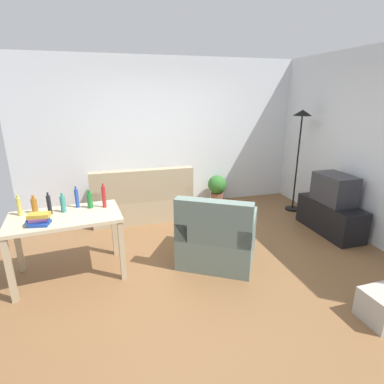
% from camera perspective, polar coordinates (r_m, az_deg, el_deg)
% --- Properties ---
extents(ground_plane, '(5.20, 4.40, 0.02)m').
position_cam_1_polar(ground_plane, '(4.09, 0.54, -12.42)').
color(ground_plane, brown).
extents(wall_rear, '(5.20, 0.10, 2.70)m').
position_cam_1_polar(wall_rear, '(5.72, -5.64, 10.73)').
color(wall_rear, silver).
rests_on(wall_rear, ground_plane).
extents(wall_right, '(0.10, 4.40, 2.70)m').
position_cam_1_polar(wall_right, '(4.98, 30.96, 7.25)').
color(wall_right, silver).
rests_on(wall_right, ground_plane).
extents(couch, '(1.64, 0.84, 0.92)m').
position_cam_1_polar(couch, '(5.30, -9.38, -1.60)').
color(couch, tan).
rests_on(couch, ground_plane).
extents(tv_stand, '(0.44, 1.10, 0.48)m').
position_cam_1_polar(tv_stand, '(5.17, 24.57, -4.33)').
color(tv_stand, black).
rests_on(tv_stand, ground_plane).
extents(tv, '(0.41, 0.60, 0.44)m').
position_cam_1_polar(tv, '(5.03, 25.27, 0.54)').
color(tv, '#2D2D33').
rests_on(tv, tv_stand).
extents(torchiere_lamp, '(0.32, 0.32, 1.81)m').
position_cam_1_polar(torchiere_lamp, '(5.66, 19.74, 10.36)').
color(torchiere_lamp, black).
rests_on(torchiere_lamp, ground_plane).
extents(desk, '(1.27, 0.83, 0.76)m').
position_cam_1_polar(desk, '(3.73, -22.68, -5.66)').
color(desk, '#C6B28E').
rests_on(desk, ground_plane).
extents(potted_plant, '(0.36, 0.36, 0.57)m').
position_cam_1_polar(potted_plant, '(5.90, 4.75, 0.85)').
color(potted_plant, brown).
rests_on(potted_plant, ground_plane).
extents(armchair, '(1.20, 1.18, 0.92)m').
position_cam_1_polar(armchair, '(3.88, 4.75, -8.68)').
color(armchair, slate).
rests_on(armchair, ground_plane).
extents(bottle_squat, '(0.05, 0.05, 0.25)m').
position_cam_1_polar(bottle_squat, '(3.89, -29.80, -2.33)').
color(bottle_squat, '#BCB24C').
rests_on(bottle_squat, desk).
extents(bottle_amber, '(0.06, 0.06, 0.21)m').
position_cam_1_polar(bottle_amber, '(3.88, -27.56, -2.27)').
color(bottle_amber, '#9E6019').
rests_on(bottle_amber, desk).
extents(bottle_dark, '(0.05, 0.05, 0.26)m').
position_cam_1_polar(bottle_dark, '(3.77, -25.31, -2.16)').
color(bottle_dark, black).
rests_on(bottle_dark, desk).
extents(bottle_tall, '(0.06, 0.06, 0.23)m').
position_cam_1_polar(bottle_tall, '(3.77, -23.14, -2.06)').
color(bottle_tall, teal).
rests_on(bottle_tall, desk).
extents(bottle_blue, '(0.04, 0.04, 0.26)m').
position_cam_1_polar(bottle_blue, '(3.86, -20.87, -1.10)').
color(bottle_blue, '#2347A3').
rests_on(bottle_blue, desk).
extents(bottle_green, '(0.06, 0.06, 0.22)m').
position_cam_1_polar(bottle_green, '(3.80, -18.70, -1.46)').
color(bottle_green, '#1E722D').
rests_on(bottle_green, desk).
extents(bottle_red, '(0.05, 0.05, 0.30)m').
position_cam_1_polar(bottle_red, '(3.75, -16.27, -0.84)').
color(bottle_red, '#AD2323').
rests_on(bottle_red, desk).
extents(book_stack, '(0.25, 0.19, 0.12)m').
position_cam_1_polar(book_stack, '(3.53, -26.90, -4.63)').
color(book_stack, navy).
rests_on(book_stack, desk).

